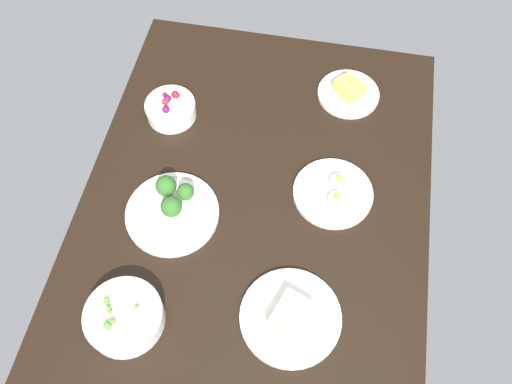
% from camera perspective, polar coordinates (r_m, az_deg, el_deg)
% --- Properties ---
extents(dining_table, '(1.12, 0.86, 0.04)m').
position_cam_1_polar(dining_table, '(1.33, -0.00, -0.86)').
color(dining_table, black).
rests_on(dining_table, ground).
extents(plate_eggs, '(0.20, 0.20, 0.04)m').
position_cam_1_polar(plate_eggs, '(1.32, 8.39, -0.02)').
color(plate_eggs, white).
rests_on(plate_eggs, dining_table).
extents(plate_sandwich, '(0.22, 0.22, 0.04)m').
position_cam_1_polar(plate_sandwich, '(1.18, 3.76, -13.29)').
color(plate_sandwich, white).
rests_on(plate_sandwich, dining_table).
extents(plate_broccoli, '(0.23, 0.23, 0.09)m').
position_cam_1_polar(plate_broccoli, '(1.29, -9.03, -1.80)').
color(plate_broccoli, white).
rests_on(plate_broccoli, dining_table).
extents(bowl_berries, '(0.14, 0.14, 0.07)m').
position_cam_1_polar(bowl_berries, '(1.45, -9.20, 8.89)').
color(bowl_berries, white).
rests_on(bowl_berries, dining_table).
extents(bowl_peas, '(0.17, 0.17, 0.06)m').
position_cam_1_polar(bowl_peas, '(1.20, -14.07, -12.95)').
color(bowl_peas, white).
rests_on(bowl_peas, dining_table).
extents(plate_cheese, '(0.17, 0.17, 0.05)m').
position_cam_1_polar(plate_cheese, '(1.51, 9.99, 10.59)').
color(plate_cheese, white).
rests_on(plate_cheese, dining_table).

